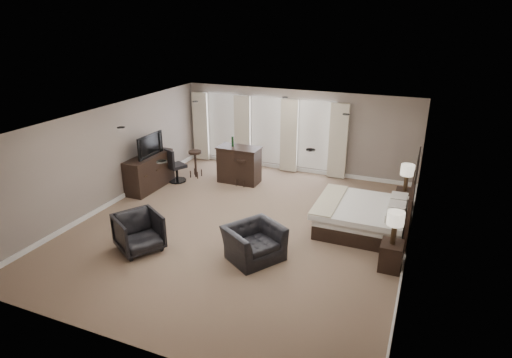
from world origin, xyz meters
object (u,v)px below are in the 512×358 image
at_px(nightstand_far, 403,201).
at_px(bar_counter, 239,165).
at_px(bar_stool_left, 196,164).
at_px(bar_stool_right, 242,172).
at_px(armchair_far, 139,231).
at_px(desk_chair, 176,165).
at_px(lamp_near, 394,228).
at_px(nightstand_near, 391,256).
at_px(armchair_near, 254,237).
at_px(lamp_far, 407,178).
at_px(bed, 360,204).
at_px(dresser, 150,172).
at_px(tv, 148,153).

height_order(nightstand_far, bar_counter, bar_counter).
bearing_deg(bar_stool_left, nightstand_far, -1.03).
relative_size(bar_counter, bar_stool_right, 1.51).
bearing_deg(armchair_far, desk_chair, 52.32).
height_order(lamp_near, bar_stool_right, lamp_near).
height_order(nightstand_near, armchair_near, armchair_near).
bearing_deg(nightstand_near, lamp_far, 90.00).
distance_m(nightstand_near, desk_chair, 6.94).
xyz_separation_m(bed, desk_chair, (-5.60, 1.00, -0.13)).
xyz_separation_m(nightstand_near, dresser, (-6.92, 1.70, 0.21)).
height_order(dresser, tv, tv).
xyz_separation_m(bed, armchair_far, (-4.16, -2.75, -0.20)).
bearing_deg(dresser, bar_stool_left, 59.95).
height_order(armchair_near, bar_counter, bar_counter).
height_order(lamp_far, dresser, lamp_far).
bearing_deg(bar_stool_left, lamp_far, -1.03).
relative_size(nightstand_far, bar_counter, 0.45).
bearing_deg(desk_chair, bed, -164.40).
bearing_deg(tv, bar_counter, -56.65).
height_order(nightstand_far, armchair_near, armchair_near).
bearing_deg(desk_chair, dresser, 85.72).
bearing_deg(lamp_near, armchair_far, -165.51).
bearing_deg(desk_chair, bar_stool_right, -140.90).
bearing_deg(bar_counter, dresser, -146.65).
distance_m(lamp_near, bar_stool_left, 6.88).
height_order(bed, armchair_near, bed).
height_order(lamp_far, armchair_far, lamp_far).
xyz_separation_m(bed, lamp_far, (0.89, 1.45, 0.26)).
bearing_deg(tv, lamp_far, -80.19).
bearing_deg(nightstand_near, desk_chair, 159.32).
xyz_separation_m(bar_counter, bar_stool_right, (0.18, -0.23, -0.13)).
relative_size(nightstand_near, tv, 0.51).
relative_size(armchair_near, armchair_far, 1.21).
bearing_deg(bar_stool_left, bed, -16.49).
xyz_separation_m(bar_stool_left, bar_stool_right, (1.61, -0.10, 0.00)).
height_order(armchair_far, bar_counter, bar_counter).
relative_size(bed, desk_chair, 1.95).
xyz_separation_m(lamp_far, tv, (-6.92, -1.20, 0.15)).
relative_size(bar_stool_left, bar_stool_right, 1.00).
bearing_deg(nightstand_far, bar_counter, 177.10).
distance_m(dresser, tv, 0.57).
relative_size(bed, dresser, 1.20).
height_order(armchair_near, armchair_far, armchair_near).
relative_size(nightstand_far, dresser, 0.33).
bearing_deg(dresser, nightstand_far, 9.81).
bearing_deg(nightstand_far, bar_stool_left, 178.97).
xyz_separation_m(lamp_far, bar_stool_right, (-4.55, 0.01, -0.49)).
distance_m(bed, dresser, 6.04).
bearing_deg(bed, dresser, 177.59).
distance_m(armchair_far, desk_chair, 4.02).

